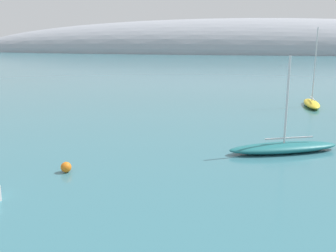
# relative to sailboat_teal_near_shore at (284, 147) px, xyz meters

# --- Properties ---
(distant_ridge) EXTENTS (349.28, 62.23, 39.54)m
(distant_ridge) POSITION_rel_sailboat_teal_near_shore_xyz_m (-11.52, 202.23, -0.40)
(distant_ridge) COLOR #999EA8
(distant_ridge) RESTS_ON ground
(sailboat_teal_near_shore) EXTENTS (8.47, 5.17, 6.98)m
(sailboat_teal_near_shore) POSITION_rel_sailboat_teal_near_shore_xyz_m (0.00, 0.00, 0.00)
(sailboat_teal_near_shore) COLOR #1E6B70
(sailboat_teal_near_shore) RESTS_ON water
(sailboat_yellow_mid_mooring) EXTENTS (1.66, 6.71, 9.45)m
(sailboat_yellow_mid_mooring) POSITION_rel_sailboat_teal_near_shore_xyz_m (4.89, 20.71, 0.05)
(sailboat_yellow_mid_mooring) COLOR yellow
(sailboat_yellow_mid_mooring) RESTS_ON water
(mooring_buoy_orange) EXTENTS (0.66, 0.66, 0.66)m
(mooring_buoy_orange) POSITION_rel_sailboat_teal_near_shore_xyz_m (-13.57, -7.30, -0.07)
(mooring_buoy_orange) COLOR orange
(mooring_buoy_orange) RESTS_ON water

